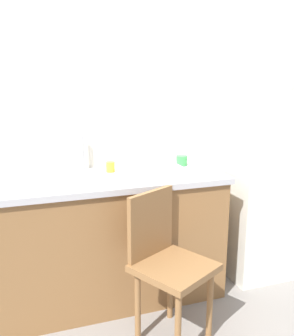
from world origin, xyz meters
The scene contains 10 objects.
back_wall centered at (0.00, 1.00, 1.29)m, with size 4.80×0.10×2.58m, color silver.
cabinet_base centered at (-0.38, 0.65, 0.42)m, with size 1.51×0.60×0.85m, color olive.
countertop centered at (-0.38, 0.65, 0.87)m, with size 1.55×0.64×0.04m, color #B7B7BC.
faucet centered at (-0.51, 0.90, 1.01)m, with size 0.02×0.02×0.25m, color #B7B7BC.
refrigerator centered at (0.85, 0.66, 0.72)m, with size 0.60×0.57×1.44m, color silver.
chair centered at (-0.17, 0.12, 0.50)m, with size 0.54×0.54×0.89m.
dish_tray centered at (-0.02, 0.59, 0.91)m, with size 0.28×0.20×0.05m, color white.
cup_green centered at (0.22, 0.80, 0.92)m, with size 0.08×0.08×0.07m, color green.
cup_yellow centered at (-0.34, 0.77, 0.92)m, with size 0.06×0.06×0.07m, color yellow.
cup_white centered at (0.30, 0.54, 0.94)m, with size 0.07×0.07×0.10m, color white.
Camera 1 is at (-0.91, -1.71, 1.52)m, focal length 39.52 mm.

